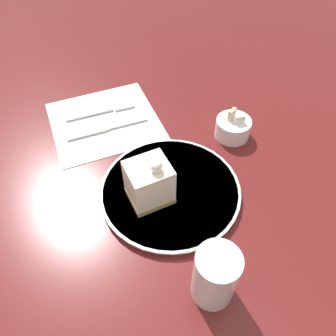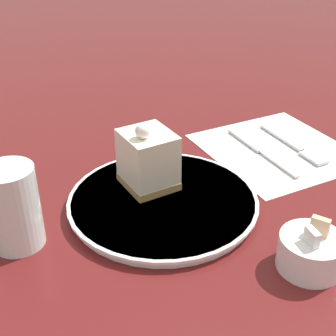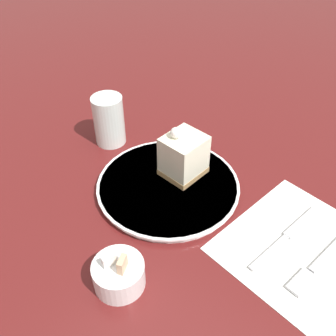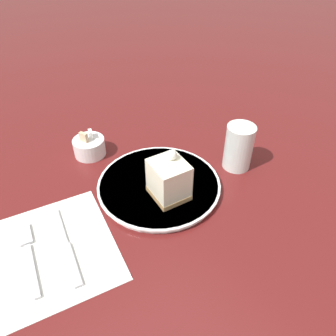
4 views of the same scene
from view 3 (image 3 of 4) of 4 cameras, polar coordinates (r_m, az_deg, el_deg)
ground_plane at (r=0.67m, az=3.68°, el=-3.44°), size 4.00×4.00×0.00m
plate at (r=0.67m, az=0.02°, el=-2.73°), size 0.25×0.25×0.01m
cake_slice at (r=0.66m, az=2.38°, el=1.89°), size 0.08×0.08×0.10m
napkin at (r=0.62m, az=19.90°, el=-11.58°), size 0.27×0.27×0.00m
fork at (r=0.60m, az=21.71°, el=-13.67°), size 0.05×0.15×0.00m
knife at (r=0.63m, az=18.48°, el=-9.05°), size 0.06×0.18×0.00m
sugar_bowl at (r=0.54m, az=-7.50°, el=-15.74°), size 0.07×0.07×0.06m
drinking_glass at (r=0.77m, az=-9.00°, el=7.19°), size 0.06×0.06×0.10m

